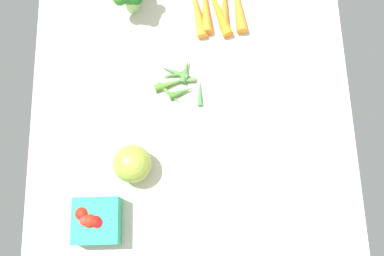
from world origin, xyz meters
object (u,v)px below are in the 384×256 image
(okra_pile, at_px, (178,82))
(berry_basket, at_px, (96,221))
(heirloom_tomato_green, at_px, (132,164))
(carrot_bunch, at_px, (216,5))

(okra_pile, distance_m, berry_basket, 0.37)
(heirloom_tomato_green, relative_size, berry_basket, 0.86)
(carrot_bunch, relative_size, berry_basket, 1.81)
(carrot_bunch, xyz_separation_m, berry_basket, (0.52, -0.28, 0.02))
(heirloom_tomato_green, height_order, berry_basket, heirloom_tomato_green)
(okra_pile, bearing_deg, carrot_bunch, 153.41)
(heirloom_tomato_green, xyz_separation_m, carrot_bunch, (-0.40, 0.20, -0.03))
(okra_pile, height_order, carrot_bunch, carrot_bunch)
(heirloom_tomato_green, relative_size, carrot_bunch, 0.48)
(carrot_bunch, bearing_deg, heirloom_tomato_green, -26.78)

